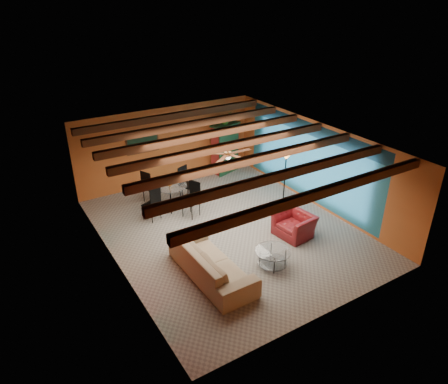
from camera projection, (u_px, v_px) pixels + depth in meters
room at (226, 153)px, 10.99m from camera, size 6.52×8.01×2.71m
sofa at (212, 262)px, 9.92m from camera, size 1.08×2.67×0.78m
armchair at (294, 225)px, 11.58m from camera, size 1.01×1.12×0.66m
coffee_table at (273, 258)px, 10.34m from camera, size 1.10×1.10×0.46m
dining_table at (170, 192)px, 12.89m from camera, size 2.81×2.81×1.12m
armoire at (225, 149)px, 15.40m from camera, size 1.13×0.80×1.80m
floor_lamp at (285, 180)px, 12.89m from camera, size 0.48×0.48×1.83m
ceiling_fan at (228, 154)px, 10.90m from camera, size 1.50×1.50×0.44m
painting at (142, 142)px, 13.82m from camera, size 1.05×0.03×0.65m
potted_plant at (225, 119)px, 14.89m from camera, size 0.56×0.53×0.49m
vase at (169, 173)px, 12.60m from camera, size 0.25×0.25×0.20m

